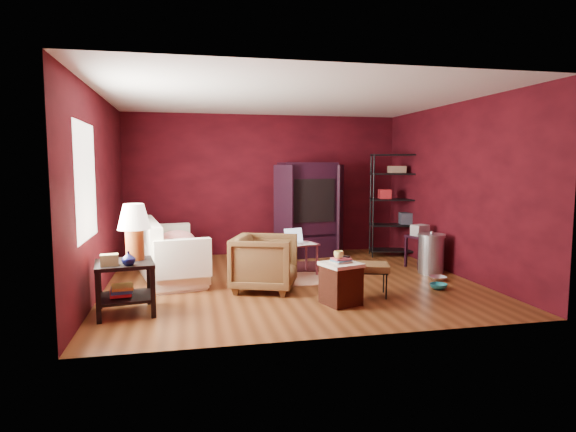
# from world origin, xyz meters

# --- Properties ---
(room) EXTENTS (5.54, 5.04, 2.84)m
(room) POSITION_xyz_m (-0.04, -0.01, 1.40)
(room) COLOR brown
(room) RESTS_ON ground
(sofa) EXTENTS (0.98, 2.06, 0.77)m
(sofa) POSITION_xyz_m (-1.84, 0.60, 0.39)
(sofa) COLOR white
(sofa) RESTS_ON ground
(armchair) EXTENTS (1.04, 1.08, 0.88)m
(armchair) POSITION_xyz_m (-0.47, -0.42, 0.44)
(armchair) COLOR black
(armchair) RESTS_ON ground
(pet_bowl_steel) EXTENTS (0.27, 0.09, 0.26)m
(pet_bowl_steel) POSITION_xyz_m (2.27, -0.42, 0.13)
(pet_bowl_steel) COLOR silver
(pet_bowl_steel) RESTS_ON ground
(pet_bowl_turquoise) EXTENTS (0.26, 0.10, 0.25)m
(pet_bowl_turquoise) POSITION_xyz_m (2.01, -0.90, 0.12)
(pet_bowl_turquoise) COLOR #25A6B1
(pet_bowl_turquoise) RESTS_ON ground
(vase) EXTENTS (0.21, 0.22, 0.16)m
(vase) POSITION_xyz_m (-2.23, -1.38, 0.71)
(vase) COLOR #0B0E39
(vase) RESTS_ON side_table
(mug) EXTENTS (0.13, 0.10, 0.12)m
(mug) POSITION_xyz_m (0.33, -1.35, 0.67)
(mug) COLOR #F2E976
(mug) RESTS_ON hamper
(side_table) EXTENTS (0.76, 0.76, 1.32)m
(side_table) POSITION_xyz_m (-2.25, -1.09, 0.79)
(side_table) COLOR black
(side_table) RESTS_ON ground
(sofa_cushions) EXTENTS (1.12, 2.15, 0.86)m
(sofa_cushions) POSITION_xyz_m (-1.83, 0.56, 0.42)
(sofa_cushions) COLOR white
(sofa_cushions) RESTS_ON sofa
(hamper) EXTENTS (0.56, 0.56, 0.63)m
(hamper) POSITION_xyz_m (0.37, -1.33, 0.28)
(hamper) COLOR #40190E
(hamper) RESTS_ON ground
(footstool) EXTENTS (0.54, 0.54, 0.45)m
(footstool) POSITION_xyz_m (0.93, -1.03, 0.39)
(footstool) COLOR black
(footstool) RESTS_ON ground
(rug_round) EXTENTS (1.48, 1.48, 0.01)m
(rug_round) POSITION_xyz_m (0.16, 0.33, 0.01)
(rug_round) COLOR beige
(rug_round) RESTS_ON ground
(rug_oriental) EXTENTS (1.39, 1.04, 0.01)m
(rug_oriental) POSITION_xyz_m (0.40, 0.97, 0.02)
(rug_oriental) COLOR #4B1418
(rug_oriental) RESTS_ON ground
(laptop_desk) EXTENTS (0.70, 0.60, 0.75)m
(laptop_desk) POSITION_xyz_m (0.20, 0.42, 0.47)
(laptop_desk) COLOR brown
(laptop_desk) RESTS_ON ground
(tv_armoire) EXTENTS (1.45, 0.87, 1.85)m
(tv_armoire) POSITION_xyz_m (0.78, 1.98, 0.96)
(tv_armoire) COLOR black
(tv_armoire) RESTS_ON ground
(wire_shelving) EXTENTS (1.06, 0.65, 2.02)m
(wire_shelving) POSITION_xyz_m (2.50, 1.66, 1.11)
(wire_shelving) COLOR black
(wire_shelving) RESTS_ON ground
(small_stand) EXTENTS (0.48, 0.48, 0.76)m
(small_stand) POSITION_xyz_m (2.43, 0.54, 0.57)
(small_stand) COLOR black
(small_stand) RESTS_ON ground
(trash_can) EXTENTS (0.50, 0.50, 0.71)m
(trash_can) POSITION_xyz_m (2.41, 0.08, 0.33)
(trash_can) COLOR #B7B9BF
(trash_can) RESTS_ON ground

